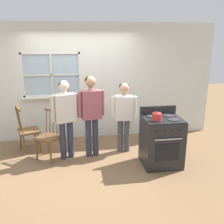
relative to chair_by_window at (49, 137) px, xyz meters
The scene contains 10 objects.
ground_plane 0.88m from the chair_by_window, 24.72° to the right, with size 16.00×16.00×0.00m, color brown.
wall_back 1.57m from the chair_by_window, 56.46° to the left, with size 6.40×0.16×2.70m.
chair_by_window is the anchor object (origin of this frame).
chair_near_wall 0.64m from the chair_by_window, 139.06° to the left, with size 0.52×0.54×1.00m.
person_elderly_left 0.60m from the chair_by_window, ahead, with size 0.56×0.33×1.58m.
person_teen_center 1.01m from the chair_by_window, ahead, with size 0.54×0.28×1.66m.
person_adult_right 1.60m from the chair_by_window, ahead, with size 0.53×0.25×1.49m.
stove 2.19m from the chair_by_window, 14.81° to the right, with size 0.71×0.68×1.08m.
kettle 2.16m from the chair_by_window, 19.44° to the right, with size 0.21×0.17×0.25m.
potted_plant 1.24m from the chair_by_window, 71.35° to the left, with size 0.16×0.16×0.22m.
Camera 1 is at (-0.14, -4.43, 2.32)m, focal length 40.00 mm.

